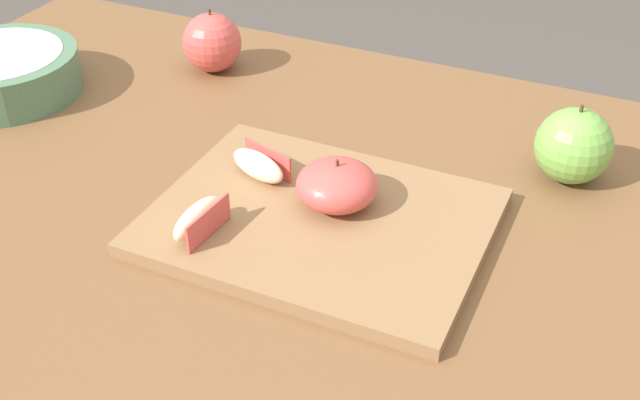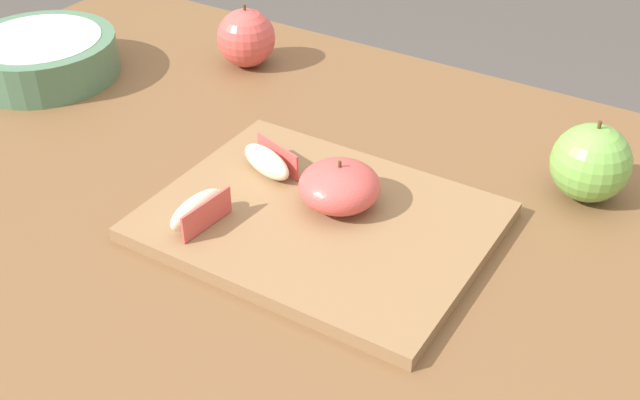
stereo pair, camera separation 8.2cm
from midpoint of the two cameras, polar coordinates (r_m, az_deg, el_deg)
The scene contains 8 objects.
dining_table at distance 0.96m, azimuth -5.77°, elevation -4.99°, with size 1.22×0.79×0.74m.
cutting_board at distance 0.83m, azimuth -2.81°, elevation -1.66°, with size 0.35×0.27×0.02m.
apple_half_skin_up at distance 0.83m, azimuth -1.58°, elevation 1.00°, with size 0.09×0.09×0.05m.
apple_wedge_near_knife at distance 0.81m, azimuth -11.56°, elevation -1.45°, with size 0.03×0.08×0.03m.
apple_wedge_right at distance 0.89m, azimuth -6.96°, elevation 2.51°, with size 0.08×0.05×0.03m.
whole_apple_pink_lady at distance 1.16m, azimuth -9.81°, elevation 11.04°, with size 0.08×0.08×0.09m.
whole_apple_granny_green at distance 0.92m, azimuth 15.38°, elevation 3.70°, with size 0.09×0.09×0.10m.
ceramic_fruit_bowl at distance 1.18m, azimuth -23.80°, elevation 8.37°, with size 0.21×0.21×0.06m.
Camera 1 is at (0.36, -0.64, 1.25)m, focal length 44.55 mm.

